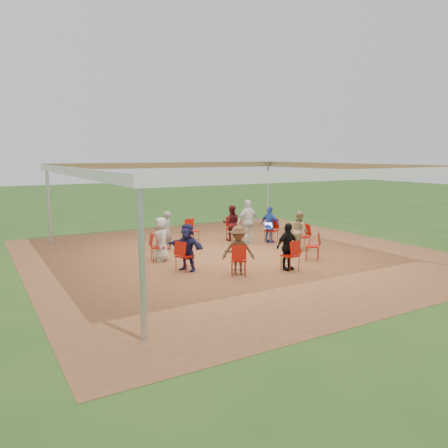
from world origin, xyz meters
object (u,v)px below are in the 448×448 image
person_seated_0 (270,225)px  person_seated_2 (166,231)px  chair_2 (192,231)px  person_seated_3 (161,239)px  chair_9 (302,237)px  chair_7 (290,256)px  chair_4 (158,247)px  person_seated_4 (187,247)px  chair_1 (231,229)px  person_seated_1 (231,223)px  cable_coil (229,251)px  chair_0 (271,231)px  chair_5 (185,256)px  chair_6 (239,260)px  laptop (268,227)px  chair_3 (163,237)px  person_seated_5 (238,250)px  standing_person (248,222)px  person_seated_6 (287,247)px  chair_8 (312,246)px  person_seated_7 (300,230)px

person_seated_0 → person_seated_2: 3.98m
person_seated_0 → person_seated_2: size_ratio=1.00×
chair_2 → person_seated_3: bearing=37.9°
chair_9 → person_seated_2: 4.79m
chair_7 → chair_9: size_ratio=1.00×
chair_4 → person_seated_4: bearing=22.2°
chair_4 → chair_7: (2.84, -3.05, 0.00)m
chair_1 → chair_7: bearing=108.0°
person_seated_1 → cable_coil: 2.14m
chair_0 → chair_5: bearing=90.0°
chair_0 → chair_6: (-3.59, -3.34, 0.00)m
laptop → person_seated_0: bearing=-90.0°
chair_2 → chair_9: same height
chair_3 → person_seated_5: bearing=55.0°
chair_2 → chair_7: 5.15m
chair_2 → standing_person: (1.77, -1.19, 0.39)m
person_seated_3 → person_seated_4: same height
chair_0 → person_seated_6: size_ratio=0.65×
person_seated_2 → person_seated_6: size_ratio=1.00×
chair_3 → person_seated_1: (2.95, 0.26, 0.24)m
chair_8 → cable_coil: (-1.68, 2.34, -0.43)m
person_seated_4 → chair_9: bearing=71.6°
chair_7 → person_seated_7: (2.10, 2.09, 0.24)m
chair_7 → person_seated_2: person_seated_2 is taller
chair_5 → chair_6: size_ratio=1.00×
person_seated_4 → person_seated_2: bearing=144.0°
chair_4 → chair_7: same height
chair_9 → person_seated_7: size_ratio=0.65×
chair_4 → person_seated_0: size_ratio=0.65×
chair_5 → chair_8: bearing=54.0°
chair_2 → cable_coil: 2.18m
chair_9 → cable_coil: (-2.46, 0.95, -0.43)m
chair_1 → standing_person: bearing=132.1°
chair_9 → standing_person: bearing=41.0°
chair_0 → chair_3: 4.17m
chair_6 → laptop: size_ratio=2.19×
chair_4 → chair_3: bearing=162.0°
chair_8 → chair_9: same height
chair_9 → person_seated_6: bearing=142.1°
chair_2 → standing_person: 2.17m
chair_2 → chair_6: 4.90m
chair_3 → chair_1: bearing=144.0°
chair_9 → person_seated_5: bearing=125.0°
person_seated_2 → person_seated_4: size_ratio=1.00×
person_seated_3 → person_seated_6: same height
person_seated_6 → chair_2: bearing=90.0°
person_seated_4 → chair_8: bearing=53.0°
chair_3 → chair_9: (4.28, -2.38, 0.00)m
person_seated_2 → standing_person: bearing=129.2°
person_seated_6 → person_seated_7: size_ratio=1.00×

